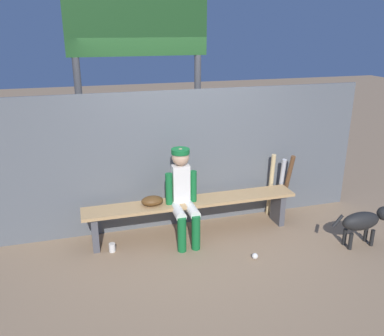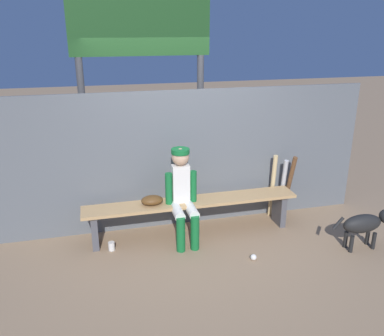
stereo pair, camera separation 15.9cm
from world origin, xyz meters
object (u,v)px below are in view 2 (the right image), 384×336
Objects in this scene: bat_wood_dark at (288,186)px; cup_on_bench at (175,196)px; bat_aluminum_silver at (282,188)px; bat_wood_natural at (273,186)px; dugout_bench at (192,208)px; dog at (366,223)px; baseball_glove at (152,200)px; cup_on_ground at (112,246)px; player_seated at (183,193)px; scoreboard at (145,45)px; baseball at (253,257)px.

cup_on_bench is at bearing -175.89° from bat_wood_dark.
bat_wood_natural is at bearing 174.16° from bat_aluminum_silver.
dog is (2.01, -0.87, -0.05)m from dugout_bench.
dugout_bench is 0.55m from baseball_glove.
cup_on_ground is at bearing 166.95° from dog.
baseball_glove is (-0.38, 0.11, -0.11)m from player_seated.
bat_wood_natural is at bearing 7.85° from baseball_glove.
scoreboard reaches higher than cup_on_ground.
baseball_glove is at bearing -97.30° from scoreboard.
baseball_glove is 2.19m from scoreboard.
baseball_glove is at bearing -172.15° from bat_wood_natural.
dog is at bearing -40.35° from scoreboard.
bat_wood_natural reaches higher than cup_on_bench.
player_seated is 0.41m from baseball_glove.
player_seated is 1.28× the size of bat_wood_dark.
baseball_glove is at bearing 15.48° from cup_on_ground.
baseball is (1.08, -0.80, -0.52)m from baseball_glove.
player_seated is 1.11m from cup_on_ground.
bat_wood_dark is 1.12× the size of dog.
player_seated is at bearing -169.06° from bat_wood_dark.
baseball is at bearing -49.07° from cup_on_bench.
bat_wood_dark is 1.70m from cup_on_bench.
baseball_glove is 3.78× the size of baseball.
bat_aluminum_silver is 2.82m from scoreboard.
dog is (2.16, -0.75, -0.33)m from player_seated.
cup_on_bench is 2.15m from scoreboard.
bat_aluminum_silver is 1.63m from cup_on_bench.
player_seated is at bearing -73.34° from cup_on_bench.
dugout_bench is at bearing 0.00° from baseball_glove.
bat_aluminum_silver reaches higher than cup_on_ground.
bat_wood_dark is at bearing 7.72° from dugout_bench.
bat_wood_dark is (0.23, -0.04, -0.01)m from bat_wood_natural.
bat_wood_natural is 1.00× the size of bat_wood_dark.
baseball_glove is at bearing -173.21° from bat_aluminum_silver.
cup_on_ground is (-1.08, -0.15, -0.34)m from dugout_bench.
dugout_bench is 25.72× the size of cup_on_ground.
dugout_bench is 0.82× the size of scoreboard.
bat_wood_natural is 1.35m from dog.
bat_aluminum_silver is at bearing 5.32° from cup_on_bench.
scoreboard is (-0.23, 1.27, 1.74)m from player_seated.
bat_aluminum_silver is at bearing 12.48° from player_seated.
bat_wood_natural reaches higher than bat_aluminum_silver.
dugout_bench is 10.11× the size of baseball_glove.
bat_aluminum_silver is 1.40m from baseball.
scoreboard is at bearing 61.95° from cup_on_ground.
baseball is (-0.93, -1.00, -0.43)m from bat_wood_dark.
bat_wood_dark is (0.08, -0.03, 0.03)m from bat_aluminum_silver.
scoreboard is at bearing 152.54° from bat_aluminum_silver.
dog is at bearing -23.14° from cup_on_bench.
dugout_bench is 1.29m from bat_wood_natural.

